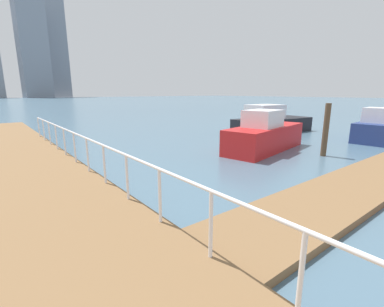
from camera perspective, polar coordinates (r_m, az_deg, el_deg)
ground_plane at (r=17.30m, az=-18.72°, el=2.85°), size 300.00×300.00×0.00m
floating_dock at (r=10.03m, az=32.83°, el=-5.01°), size 14.22×2.00×0.18m
boardwalk_railing at (r=5.61m, az=-10.72°, el=-3.91°), size 0.06×24.27×1.08m
dock_piling_3 at (r=13.35m, az=26.56°, el=4.48°), size 0.24×0.24×2.35m
moored_boat_1 at (r=13.70m, az=15.21°, el=3.76°), size 5.61×2.75×2.00m
moored_boat_3 at (r=19.25m, az=35.30°, el=4.34°), size 4.69×2.32×6.22m
moored_boat_5 at (r=19.96m, az=16.43°, el=6.38°), size 6.29×2.67×1.98m
skyline_tower_3 at (r=165.81m, az=-30.71°, el=18.36°), size 13.79×10.57×46.91m
skyline_tower_4 at (r=181.80m, az=-27.25°, el=19.53°), size 13.29×8.49×55.95m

